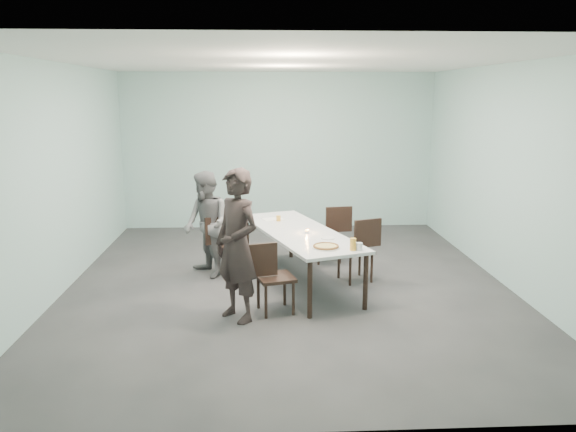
{
  "coord_description": "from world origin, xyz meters",
  "views": [
    {
      "loc": [
        -0.37,
        -7.41,
        2.58
      ],
      "look_at": [
        0.0,
        -0.13,
        1.0
      ],
      "focal_mm": 35.0,
      "sensor_mm": 36.0,
      "label": 1
    }
  ],
  "objects_px": {
    "diner_far": "(206,224)",
    "beer_glass": "(353,244)",
    "table": "(299,235)",
    "chair_far_right": "(332,230)",
    "chair_far_left": "(226,240)",
    "diner_near": "(237,246)",
    "chair_near_right": "(361,246)",
    "amber_tumbler": "(278,218)",
    "pizza": "(326,247)",
    "chair_near_left": "(269,273)",
    "tealight": "(307,232)",
    "water_tumbler": "(359,247)",
    "side_plate": "(328,238)"
  },
  "relations": [
    {
      "from": "table",
      "to": "chair_far_right",
      "type": "height_order",
      "value": "chair_far_right"
    },
    {
      "from": "pizza",
      "to": "amber_tumbler",
      "type": "relative_size",
      "value": 4.25
    },
    {
      "from": "chair_far_left",
      "to": "tealight",
      "type": "height_order",
      "value": "chair_far_left"
    },
    {
      "from": "pizza",
      "to": "chair_near_right",
      "type": "bearing_deg",
      "value": 58.4
    },
    {
      "from": "chair_far_left",
      "to": "diner_near",
      "type": "xyz_separation_m",
      "value": [
        0.23,
        -1.72,
        0.39
      ]
    },
    {
      "from": "chair_near_left",
      "to": "side_plate",
      "type": "bearing_deg",
      "value": 23.87
    },
    {
      "from": "chair_far_left",
      "to": "beer_glass",
      "type": "distance_m",
      "value": 2.22
    },
    {
      "from": "beer_glass",
      "to": "water_tumbler",
      "type": "distance_m",
      "value": 0.08
    },
    {
      "from": "chair_near_left",
      "to": "diner_near",
      "type": "bearing_deg",
      "value": -170.1
    },
    {
      "from": "chair_far_right",
      "to": "tealight",
      "type": "distance_m",
      "value": 1.31
    },
    {
      "from": "beer_glass",
      "to": "water_tumbler",
      "type": "xyz_separation_m",
      "value": [
        0.08,
        0.01,
        -0.03
      ]
    },
    {
      "from": "diner_far",
      "to": "tealight",
      "type": "height_order",
      "value": "diner_far"
    },
    {
      "from": "chair_near_left",
      "to": "table",
      "type": "bearing_deg",
      "value": 52.67
    },
    {
      "from": "water_tumbler",
      "to": "tealight",
      "type": "relative_size",
      "value": 1.61
    },
    {
      "from": "diner_near",
      "to": "table",
      "type": "bearing_deg",
      "value": 105.95
    },
    {
      "from": "table",
      "to": "beer_glass",
      "type": "bearing_deg",
      "value": -60.75
    },
    {
      "from": "table",
      "to": "chair_far_right",
      "type": "xyz_separation_m",
      "value": [
        0.59,
        1.03,
        -0.19
      ]
    },
    {
      "from": "side_plate",
      "to": "tealight",
      "type": "xyz_separation_m",
      "value": [
        -0.25,
        0.29,
        0.02
      ]
    },
    {
      "from": "diner_near",
      "to": "beer_glass",
      "type": "xyz_separation_m",
      "value": [
        1.38,
        0.22,
        -0.06
      ]
    },
    {
      "from": "diner_far",
      "to": "pizza",
      "type": "height_order",
      "value": "diner_far"
    },
    {
      "from": "tealight",
      "to": "chair_far_left",
      "type": "bearing_deg",
      "value": 150.9
    },
    {
      "from": "table",
      "to": "tealight",
      "type": "xyz_separation_m",
      "value": [
        0.09,
        -0.15,
        0.08
      ]
    },
    {
      "from": "side_plate",
      "to": "water_tumbler",
      "type": "bearing_deg",
      "value": -62.02
    },
    {
      "from": "chair_near_left",
      "to": "diner_near",
      "type": "relative_size",
      "value": 0.49
    },
    {
      "from": "pizza",
      "to": "chair_far_left",
      "type": "bearing_deg",
      "value": 133.26
    },
    {
      "from": "diner_far",
      "to": "beer_glass",
      "type": "bearing_deg",
      "value": 22.12
    },
    {
      "from": "chair_near_right",
      "to": "chair_far_right",
      "type": "xyz_separation_m",
      "value": [
        -0.29,
        0.94,
        0.0
      ]
    },
    {
      "from": "diner_near",
      "to": "diner_far",
      "type": "distance_m",
      "value": 1.72
    },
    {
      "from": "diner_near",
      "to": "tealight",
      "type": "distance_m",
      "value": 1.42
    },
    {
      "from": "chair_near_left",
      "to": "chair_far_left",
      "type": "height_order",
      "value": "same"
    },
    {
      "from": "chair_near_right",
      "to": "side_plate",
      "type": "height_order",
      "value": "chair_near_right"
    },
    {
      "from": "table",
      "to": "diner_near",
      "type": "relative_size",
      "value": 1.55
    },
    {
      "from": "chair_far_left",
      "to": "chair_far_right",
      "type": "height_order",
      "value": "same"
    },
    {
      "from": "chair_far_left",
      "to": "table",
      "type": "bearing_deg",
      "value": -51.35
    },
    {
      "from": "table",
      "to": "tealight",
      "type": "distance_m",
      "value": 0.19
    },
    {
      "from": "diner_far",
      "to": "beer_glass",
      "type": "height_order",
      "value": "diner_far"
    },
    {
      "from": "table",
      "to": "beer_glass",
      "type": "relative_size",
      "value": 18.34
    },
    {
      "from": "chair_near_left",
      "to": "beer_glass",
      "type": "relative_size",
      "value": 5.8
    },
    {
      "from": "diner_far",
      "to": "beer_glass",
      "type": "xyz_separation_m",
      "value": [
        1.88,
        -1.42,
        0.06
      ]
    },
    {
      "from": "side_plate",
      "to": "table",
      "type": "bearing_deg",
      "value": 128.0
    },
    {
      "from": "diner_far",
      "to": "chair_far_right",
      "type": "bearing_deg",
      "value": 77.68
    },
    {
      "from": "chair_near_left",
      "to": "amber_tumbler",
      "type": "bearing_deg",
      "value": 68.9
    },
    {
      "from": "water_tumbler",
      "to": "diner_near",
      "type": "bearing_deg",
      "value": -171.16
    },
    {
      "from": "chair_near_right",
      "to": "tealight",
      "type": "distance_m",
      "value": 0.86
    },
    {
      "from": "chair_far_right",
      "to": "water_tumbler",
      "type": "bearing_deg",
      "value": 84.25
    },
    {
      "from": "table",
      "to": "pizza",
      "type": "bearing_deg",
      "value": -73.69
    },
    {
      "from": "chair_near_left",
      "to": "water_tumbler",
      "type": "relative_size",
      "value": 9.67
    },
    {
      "from": "chair_near_right",
      "to": "amber_tumbler",
      "type": "distance_m",
      "value": 1.29
    },
    {
      "from": "chair_far_right",
      "to": "diner_near",
      "type": "bearing_deg",
      "value": 51.06
    },
    {
      "from": "amber_tumbler",
      "to": "pizza",
      "type": "bearing_deg",
      "value": -70.91
    }
  ]
}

